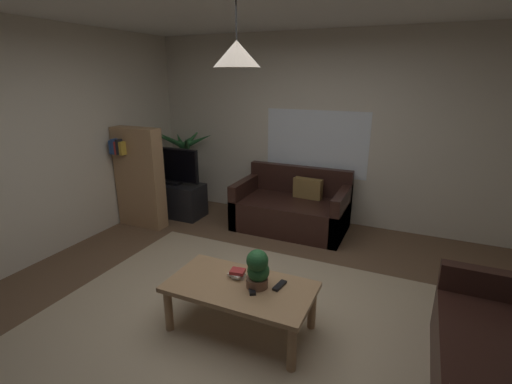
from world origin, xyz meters
name	(u,v)px	position (x,y,z in m)	size (l,w,h in m)	color
floor	(243,309)	(0.00, 0.00, -0.01)	(5.12, 4.96, 0.02)	brown
rug	(233,321)	(0.00, -0.20, 0.00)	(3.33, 2.73, 0.01)	tan
wall_back	(320,130)	(0.00, 2.51, 1.32)	(5.24, 0.06, 2.65)	beige
wall_left	(30,146)	(-2.59, 0.00, 1.32)	(0.06, 4.96, 2.65)	beige
window_pane	(316,143)	(-0.04, 2.48, 1.14)	(1.48, 0.01, 0.93)	white
couch_under_window	(292,209)	(-0.21, 1.98, 0.27)	(1.51, 0.87, 0.82)	black
coffee_table	(240,291)	(0.11, -0.25, 0.36)	(1.21, 0.64, 0.42)	#A87F56
book_on_table_0	(239,276)	(0.04, -0.15, 0.43)	(0.11, 0.09, 0.02)	beige
book_on_table_1	(236,274)	(0.03, -0.16, 0.45)	(0.12, 0.10, 0.02)	beige
book_on_table_2	(238,271)	(0.03, -0.16, 0.48)	(0.12, 0.10, 0.03)	#B22D2D
remote_on_table_0	(280,286)	(0.41, -0.15, 0.43)	(0.05, 0.16, 0.02)	black
remote_on_table_1	(252,289)	(0.23, -0.28, 0.43)	(0.05, 0.16, 0.02)	black
potted_plant_on_table	(258,268)	(0.25, -0.22, 0.59)	(0.19, 0.21, 0.34)	brown
tv_stand	(175,199)	(-2.01, 1.73, 0.25)	(0.90, 0.44, 0.50)	black
tv	(172,166)	(-2.01, 1.71, 0.78)	(0.89, 0.16, 0.55)	black
potted_palm_corner	(185,167)	(-2.17, 2.26, 0.63)	(1.03, 0.98, 1.30)	#4C4C51
bookshelf_corner	(139,177)	(-2.19, 1.20, 0.71)	(0.70, 0.31, 1.40)	#A87F56
pendant_lamp	(237,54)	(0.11, -0.25, 2.20)	(0.33, 0.33, 0.53)	black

